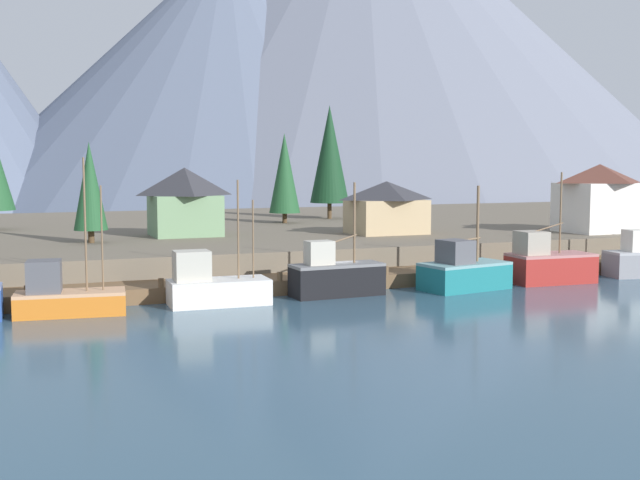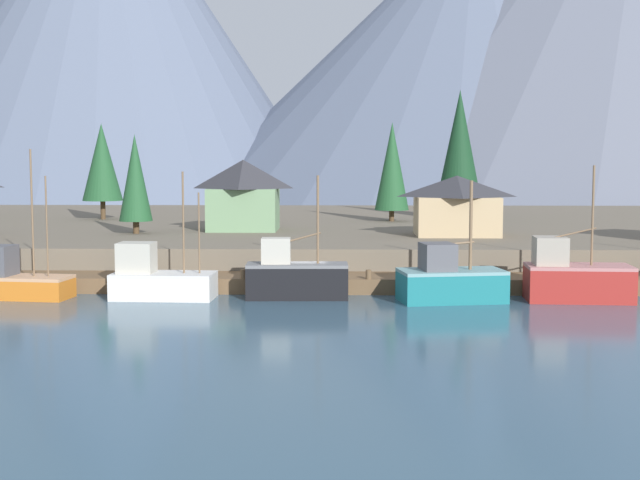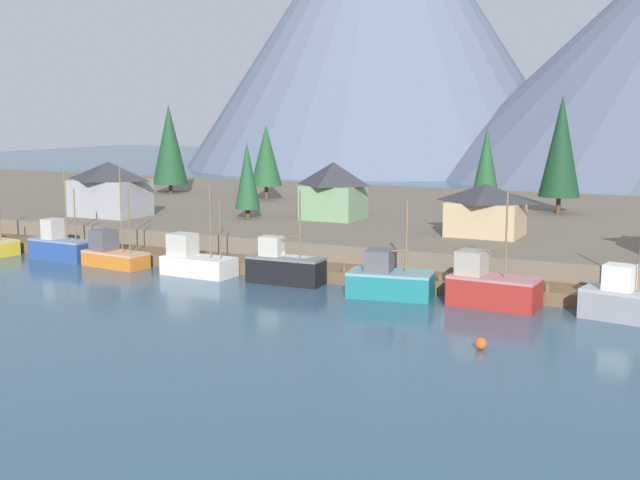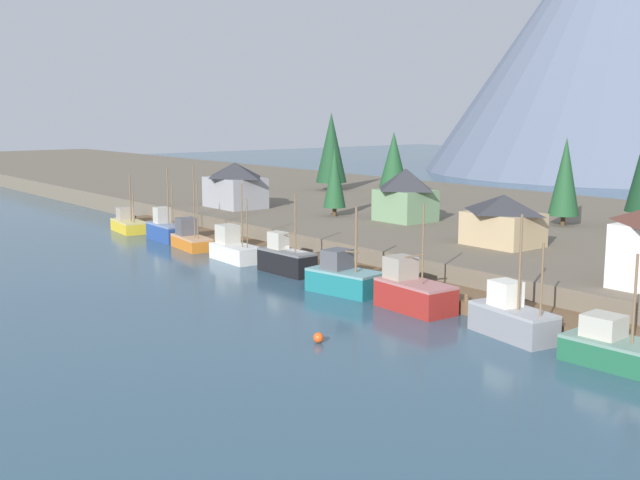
# 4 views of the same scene
# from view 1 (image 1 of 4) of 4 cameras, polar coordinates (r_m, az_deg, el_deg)

# --- Properties ---
(ground_plane) EXTENTS (400.00, 400.00, 1.00)m
(ground_plane) POSITION_cam_1_polar(r_m,az_deg,el_deg) (73.41, -5.00, -1.84)
(ground_plane) COLOR #335166
(dock) EXTENTS (80.00, 4.00, 1.60)m
(dock) POSITION_cam_1_polar(r_m,az_deg,el_deg) (56.45, 0.34, -2.99)
(dock) COLOR brown
(dock) RESTS_ON ground_plane
(shoreline_bank) EXTENTS (400.00, 56.00, 2.50)m
(shoreline_bank) POSITION_cam_1_polar(r_m,az_deg,el_deg) (84.71, -7.38, 0.30)
(shoreline_bank) COLOR #665B4C
(shoreline_bank) RESTS_ON ground_plane
(mountain_central_peak) EXTENTS (130.53, 130.53, 62.23)m
(mountain_central_peak) POSITION_cam_1_polar(r_m,az_deg,el_deg) (199.05, -6.67, 11.86)
(mountain_central_peak) COLOR slate
(mountain_central_peak) RESTS_ON ground_plane
(mountain_east_peak) EXTENTS (183.20, 183.20, 89.06)m
(mountain_east_peak) POSITION_cam_1_polar(r_m,az_deg,el_deg) (223.61, 3.03, 14.65)
(mountain_east_peak) COLOR slate
(mountain_east_peak) RESTS_ON ground_plane
(mountain_far_ridge) EXTENTS (98.98, 98.98, 61.16)m
(mountain_far_ridge) POSITION_cam_1_polar(r_m,az_deg,el_deg) (235.58, 7.92, 10.72)
(mountain_far_ridge) COLOR slate
(mountain_far_ridge) RESTS_ON ground_plane
(fishing_boat_orange) EXTENTS (6.52, 3.25, 9.23)m
(fishing_boat_orange) POSITION_cam_1_polar(r_m,az_deg,el_deg) (48.67, -17.97, -3.89)
(fishing_boat_orange) COLOR #CC6B1E
(fishing_boat_orange) RESTS_ON ground_plane
(fishing_boat_white) EXTENTS (6.37, 3.10, 7.86)m
(fishing_boat_white) POSITION_cam_1_polar(r_m,az_deg,el_deg) (50.09, -7.70, -3.34)
(fishing_boat_white) COLOR silver
(fishing_boat_white) RESTS_ON ground_plane
(fishing_boat_black) EXTENTS (6.33, 2.50, 7.62)m
(fishing_boat_black) POSITION_cam_1_polar(r_m,az_deg,el_deg) (53.04, 1.11, -2.67)
(fishing_boat_black) COLOR black
(fishing_boat_black) RESTS_ON ground_plane
(fishing_boat_teal) EXTENTS (6.69, 4.14, 7.33)m
(fishing_boat_teal) POSITION_cam_1_polar(r_m,az_deg,el_deg) (56.61, 10.30, -2.29)
(fishing_boat_teal) COLOR #196B70
(fishing_boat_teal) RESTS_ON ground_plane
(fishing_boat_red) EXTENTS (6.42, 3.39, 8.24)m
(fishing_boat_red) POSITION_cam_1_polar(r_m,az_deg,el_deg) (61.33, 16.14, -1.70)
(fishing_boat_red) COLOR maroon
(fishing_boat_red) RESTS_ON ground_plane
(house_tan) EXTENTS (6.81, 5.31, 4.80)m
(house_tan) POSITION_cam_1_polar(r_m,az_deg,el_deg) (72.55, 4.82, 2.40)
(house_tan) COLOR tan
(house_tan) RESTS_ON shoreline_bank
(house_green) EXTENTS (6.13, 5.43, 6.05)m
(house_green) POSITION_cam_1_polar(r_m,az_deg,el_deg) (70.99, -9.73, 2.80)
(house_green) COLOR #6B8E66
(house_green) RESTS_ON shoreline_bank
(house_white) EXTENTS (7.09, 5.79, 6.35)m
(house_white) POSITION_cam_1_polar(r_m,az_deg,el_deg) (78.49, 19.50, 2.91)
(house_white) COLOR silver
(house_white) RESTS_ON shoreline_bank
(conifer_mid_left) EXTENTS (3.36, 3.36, 9.69)m
(conifer_mid_left) POSITION_cam_1_polar(r_m,az_deg,el_deg) (85.40, -2.58, 4.84)
(conifer_mid_left) COLOR #4C3823
(conifer_mid_left) RESTS_ON shoreline_bank
(conifer_mid_right) EXTENTS (4.54, 4.54, 13.15)m
(conifer_mid_right) POSITION_cam_1_polar(r_m,az_deg,el_deg) (92.22, 0.70, 6.21)
(conifer_mid_right) COLOR #4C3823
(conifer_mid_right) RESTS_ON shoreline_bank
(conifer_back_left) EXTENTS (2.71, 2.71, 8.13)m
(conifer_back_left) POSITION_cam_1_polar(r_m,az_deg,el_deg) (66.11, -16.29, 3.74)
(conifer_back_left) COLOR #4C3823
(conifer_back_left) RESTS_ON shoreline_bank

